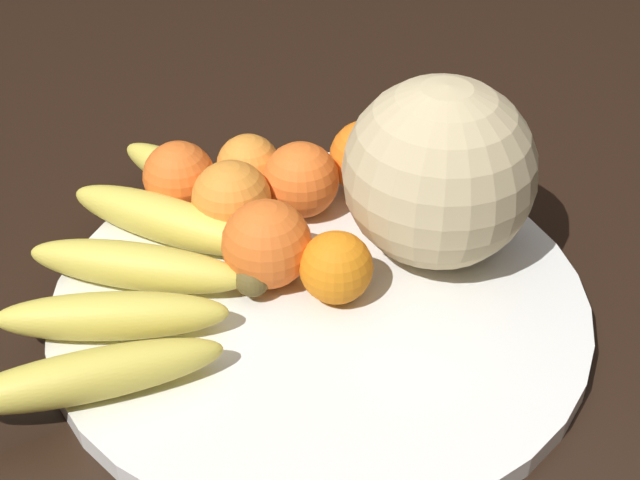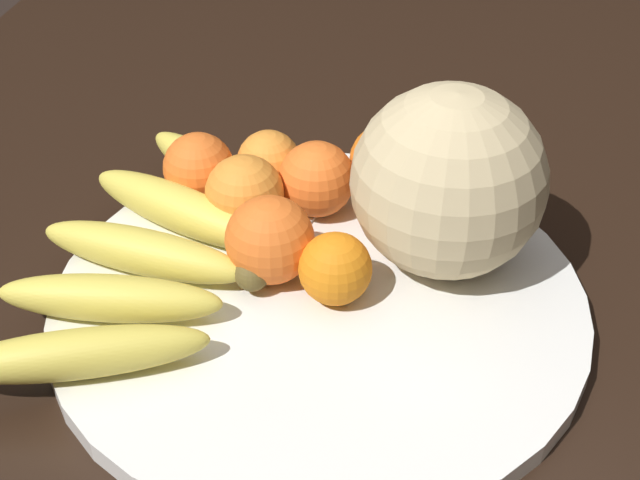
{
  "view_description": "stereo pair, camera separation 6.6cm",
  "coord_description": "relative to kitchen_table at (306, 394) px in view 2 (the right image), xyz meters",
  "views": [
    {
      "loc": [
        0.52,
        0.05,
        1.23
      ],
      "look_at": [
        -0.0,
        0.01,
        0.82
      ],
      "focal_mm": 50.0,
      "sensor_mm": 36.0,
      "label": 1
    },
    {
      "loc": [
        0.51,
        0.12,
        1.23
      ],
      "look_at": [
        -0.0,
        0.01,
        0.82
      ],
      "focal_mm": 50.0,
      "sensor_mm": 36.0,
      "label": 2
    }
  ],
  "objects": [
    {
      "name": "kitchen_table",
      "position": [
        0.0,
        0.0,
        0.0
      ],
      "size": [
        1.39,
        1.0,
        0.76
      ],
      "color": "black",
      "rests_on": "ground_plane"
    },
    {
      "name": "fruit_bowl",
      "position": [
        -0.0,
        0.01,
        0.11
      ],
      "size": [
        0.41,
        0.41,
        0.02
      ],
      "color": "white",
      "rests_on": "kitchen_table"
    },
    {
      "name": "melon",
      "position": [
        -0.06,
        0.1,
        0.19
      ],
      "size": [
        0.15,
        0.15,
        0.15
      ],
      "color": "#C6B284",
      "rests_on": "fruit_bowl"
    },
    {
      "name": "banana_bunch",
      "position": [
        -0.0,
        -0.12,
        0.13
      ],
      "size": [
        0.35,
        0.2,
        0.04
      ],
      "rotation": [
        0.0,
        0.0,
        4.59
      ],
      "color": "brown",
      "rests_on": "fruit_bowl"
    },
    {
      "name": "orange_front_left",
      "position": [
        -0.11,
        -0.12,
        0.14
      ],
      "size": [
        0.06,
        0.06,
        0.06
      ],
      "color": "orange",
      "rests_on": "fruit_bowl"
    },
    {
      "name": "orange_front_right",
      "position": [
        -0.02,
        -0.03,
        0.15
      ],
      "size": [
        0.07,
        0.07,
        0.07
      ],
      "color": "orange",
      "rests_on": "fruit_bowl"
    },
    {
      "name": "orange_mid_center",
      "position": [
        -0.11,
        -0.01,
        0.15
      ],
      "size": [
        0.07,
        0.07,
        0.07
      ],
      "color": "orange",
      "rests_on": "fruit_bowl"
    },
    {
      "name": "orange_back_left",
      "position": [
        -0.0,
        0.02,
        0.14
      ],
      "size": [
        0.06,
        0.06,
        0.06
      ],
      "color": "orange",
      "rests_on": "fruit_bowl"
    },
    {
      "name": "orange_back_right",
      "position": [
        -0.07,
        -0.07,
        0.15
      ],
      "size": [
        0.07,
        0.07,
        0.07
      ],
      "color": "orange",
      "rests_on": "fruit_bowl"
    },
    {
      "name": "orange_top_small",
      "position": [
        -0.15,
        0.04,
        0.15
      ],
      "size": [
        0.07,
        0.07,
        0.07
      ],
      "color": "orange",
      "rests_on": "fruit_bowl"
    },
    {
      "name": "orange_side_extra",
      "position": [
        -0.13,
        -0.06,
        0.14
      ],
      "size": [
        0.06,
        0.06,
        0.06
      ],
      "color": "orange",
      "rests_on": "fruit_bowl"
    },
    {
      "name": "produce_tag",
      "position": [
        -0.08,
        -0.03,
        0.12
      ],
      "size": [
        0.09,
        0.05,
        0.0
      ],
      "rotation": [
        0.0,
        0.0,
        -0.26
      ],
      "color": "white",
      "rests_on": "fruit_bowl"
    }
  ]
}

